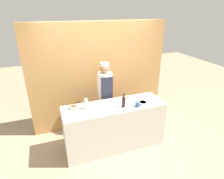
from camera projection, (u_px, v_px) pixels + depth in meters
ground_plane at (114, 144)px, 3.93m from camera, size 14.00×14.00×0.00m
cabinet_wall at (99, 76)px, 4.30m from camera, size 3.12×0.18×2.40m
counter at (114, 126)px, 3.75m from camera, size 1.97×0.62×0.93m
sauce_bowl_green at (127, 98)px, 3.79m from camera, size 0.11×0.11×0.04m
sauce_bowl_yellow at (143, 103)px, 3.61m from camera, size 0.17×0.17×0.04m
sauce_bowl_brown at (74, 107)px, 3.45m from camera, size 0.15×0.15×0.04m
cutting_board at (108, 106)px, 3.53m from camera, size 0.34×0.18×0.02m
bottle_wine at (124, 102)px, 3.47m from camera, size 0.06×0.06×0.28m
bottle_clear at (86, 104)px, 3.41m from camera, size 0.07×0.07×0.26m
cup_blue at (138, 104)px, 3.51m from camera, size 0.09×0.09×0.09m
chef_center at (105, 96)px, 4.04m from camera, size 0.31×0.31×1.63m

